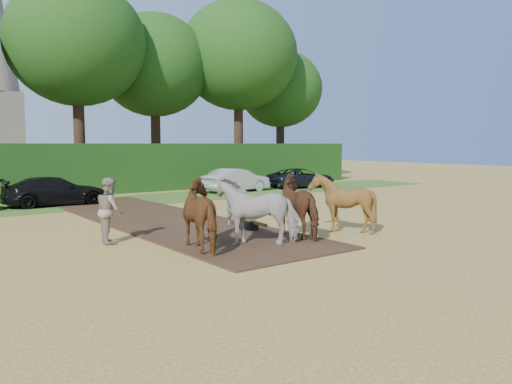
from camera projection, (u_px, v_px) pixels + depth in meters
name	position (u px, v px, depth m)	size (l,w,h in m)	color
ground	(227.00, 257.00, 13.14)	(120.00, 120.00, 0.00)	gold
earth_strip	(160.00, 219.00, 19.61)	(4.50, 17.00, 0.05)	#472D1C
grass_verge	(68.00, 205.00, 24.29)	(50.00, 5.00, 0.03)	#38601E
hedgerow	(43.00, 170.00, 27.74)	(46.00, 1.60, 3.00)	#14380F
spectator_near	(110.00, 210.00, 14.99)	(0.96, 0.75, 1.98)	#B7A790
plough_team	(280.00, 208.00, 15.44)	(6.81, 4.74, 2.01)	brown
parked_cars	(65.00, 191.00, 24.36)	(36.30, 2.76, 1.47)	#B3B5BA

